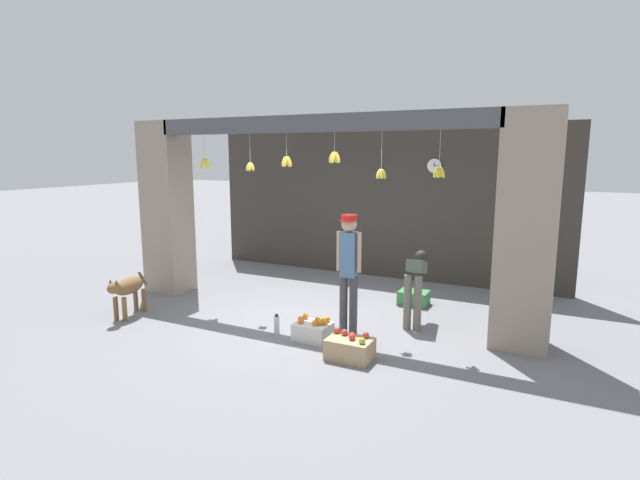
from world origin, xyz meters
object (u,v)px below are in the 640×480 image
at_px(fruit_crate_apples, 350,348).
at_px(water_bottle, 277,325).
at_px(worker_stooping, 416,280).
at_px(dog, 128,288).
at_px(shopkeeper, 349,265).
at_px(fruit_crate_oranges, 313,330).
at_px(produce_box_green, 414,298).
at_px(wall_clock, 434,166).

xyz_separation_m(fruit_crate_apples, water_bottle, (-1.22, 0.31, -0.00)).
xyz_separation_m(worker_stooping, fruit_crate_apples, (-0.36, -1.52, -0.54)).
distance_m(dog, fruit_crate_apples, 3.63).
xyz_separation_m(shopkeeper, fruit_crate_oranges, (-0.34, -0.39, -0.84)).
distance_m(shopkeeper, fruit_crate_apples, 1.18).
bearing_deg(produce_box_green, worker_stooping, -73.06).
xyz_separation_m(fruit_crate_apples, produce_box_green, (0.07, 2.47, -0.02)).
relative_size(shopkeeper, worker_stooping, 1.62).
bearing_deg(water_bottle, fruit_crate_apples, -14.12).
relative_size(shopkeeper, water_bottle, 5.81).
xyz_separation_m(shopkeeper, fruit_crate_apples, (0.35, -0.75, -0.84)).
height_order(shopkeeper, fruit_crate_oranges, shopkeeper).
bearing_deg(water_bottle, fruit_crate_oranges, 6.00).
bearing_deg(dog, water_bottle, 87.25).
height_order(fruit_crate_apples, produce_box_green, fruit_crate_apples).
relative_size(fruit_crate_oranges, water_bottle, 1.63).
bearing_deg(shopkeeper, water_bottle, 21.71).
distance_m(dog, shopkeeper, 3.41).
distance_m(fruit_crate_apples, water_bottle, 1.26).
bearing_deg(fruit_crate_oranges, produce_box_green, 70.28).
distance_m(water_bottle, wall_clock, 4.40).
height_order(fruit_crate_oranges, water_bottle, fruit_crate_oranges).
xyz_separation_m(fruit_crate_oranges, wall_clock, (0.63, 3.64, 2.09)).
bearing_deg(wall_clock, water_bottle, -107.43).
relative_size(worker_stooping, fruit_crate_apples, 1.89).
bearing_deg(fruit_crate_apples, shopkeeper, 115.03).
height_order(fruit_crate_apples, wall_clock, wall_clock).
bearing_deg(shopkeeper, fruit_crate_apples, 109.82).
height_order(worker_stooping, wall_clock, wall_clock).
height_order(dog, fruit_crate_apples, dog).
height_order(shopkeeper, produce_box_green, shopkeeper).
xyz_separation_m(fruit_crate_oranges, produce_box_green, (0.76, 2.11, -0.01)).
bearing_deg(dog, fruit_crate_oranges, 86.79).
height_order(dog, shopkeeper, shopkeeper).
bearing_deg(dog, shopkeeper, 92.48).
bearing_deg(worker_stooping, wall_clock, 93.31).
xyz_separation_m(shopkeeper, produce_box_green, (0.42, 1.72, -0.86)).
relative_size(shopkeeper, fruit_crate_apples, 3.06).
bearing_deg(dog, produce_box_green, 113.09).
xyz_separation_m(dog, fruit_crate_apples, (3.62, 0.06, -0.31)).
height_order(dog, worker_stooping, worker_stooping).
bearing_deg(shopkeeper, produce_box_green, -108.79).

